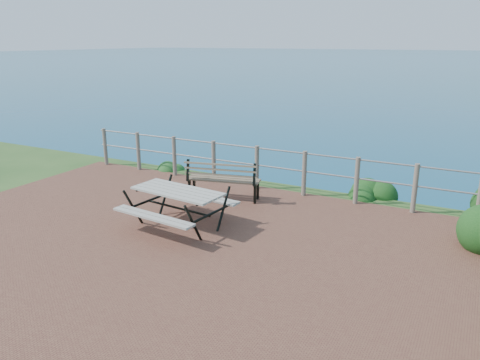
{
  "coord_description": "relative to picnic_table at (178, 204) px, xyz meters",
  "views": [
    {
      "loc": [
        4.47,
        -5.99,
        3.32
      ],
      "look_at": [
        0.49,
        1.58,
        0.75
      ],
      "focal_mm": 35.0,
      "sensor_mm": 36.0,
      "label": 1
    }
  ],
  "objects": [
    {
      "name": "picnic_table",
      "position": [
        0.0,
        0.0,
        0.0
      ],
      "size": [
        1.75,
        1.46,
        0.71
      ],
      "rotation": [
        0.0,
        0.0,
        -0.1
      ],
      "color": "gray",
      "rests_on": "ground"
    },
    {
      "name": "ground",
      "position": [
        0.24,
        -0.56,
        -0.46
      ],
      "size": [
        10.0,
        7.0,
        0.12
      ],
      "primitive_type": "cube",
      "color": "brown",
      "rests_on": "ground"
    },
    {
      "name": "shrub_lip_west",
      "position": [
        -2.51,
        3.12,
        -0.46
      ],
      "size": [
        0.71,
        0.71,
        0.43
      ],
      "primitive_type": "ellipsoid",
      "color": "#1F541F",
      "rests_on": "ground"
    },
    {
      "name": "shrub_lip_east",
      "position": [
        2.75,
        3.43,
        -0.46
      ],
      "size": [
        0.75,
        0.75,
        0.49
      ],
      "primitive_type": "ellipsoid",
      "color": "#123A12",
      "rests_on": "ground"
    },
    {
      "name": "park_bench",
      "position": [
        -0.06,
        1.78,
        0.13
      ],
      "size": [
        1.61,
        0.75,
        0.88
      ],
      "rotation": [
        0.0,
        0.0,
        0.24
      ],
      "color": "brown",
      "rests_on": "ground"
    },
    {
      "name": "safety_railing",
      "position": [
        0.24,
        2.79,
        0.12
      ],
      "size": [
        9.4,
        0.1,
        1.0
      ],
      "color": "#6B5B4C",
      "rests_on": "ground"
    }
  ]
}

